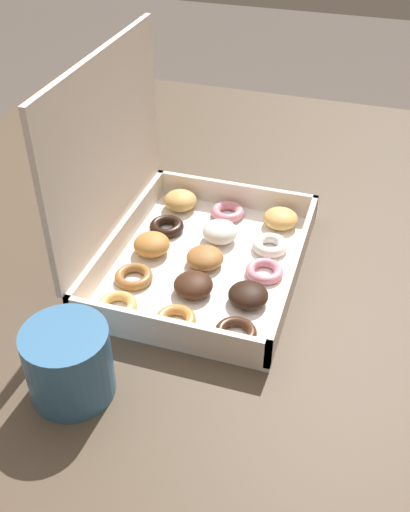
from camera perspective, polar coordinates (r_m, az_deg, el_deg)
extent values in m
plane|color=#564C44|center=(1.49, -0.88, -22.59)|extent=(8.00, 8.00, 0.00)
cube|color=#4C3D2D|center=(0.92, -1.32, 1.25)|extent=(1.14, 1.03, 0.03)
cylinder|color=#4C3D2D|center=(1.69, -10.49, 3.67)|extent=(0.06, 0.06, 0.73)
cube|color=white|center=(0.84, 0.00, -0.90)|extent=(0.33, 0.26, 0.01)
cube|color=silver|center=(0.81, 8.53, -1.31)|extent=(0.33, 0.01, 0.04)
cube|color=silver|center=(0.87, -7.94, 1.85)|extent=(0.33, 0.01, 0.04)
cube|color=silver|center=(0.72, -3.90, -7.11)|extent=(0.01, 0.26, 0.04)
cube|color=silver|center=(0.96, 2.91, 5.88)|extent=(0.01, 0.26, 0.04)
cube|color=silver|center=(0.80, -9.35, 10.26)|extent=(0.33, 0.01, 0.25)
torus|color=#381E11|center=(0.73, 2.93, -7.30)|extent=(0.05, 0.05, 0.01)
ellipsoid|color=black|center=(0.78, 4.14, -3.73)|extent=(0.05, 0.05, 0.02)
torus|color=pink|center=(0.82, 5.68, -1.45)|extent=(0.05, 0.05, 0.01)
torus|color=white|center=(0.87, 6.21, 1.02)|extent=(0.05, 0.05, 0.02)
ellipsoid|color=tan|center=(0.92, 7.22, 3.57)|extent=(0.05, 0.05, 0.03)
torus|color=#B77A38|center=(0.75, -2.82, -6.12)|extent=(0.05, 0.05, 0.01)
ellipsoid|color=#381E11|center=(0.79, -1.12, -2.76)|extent=(0.05, 0.05, 0.03)
ellipsoid|color=#9E6633|center=(0.83, 0.00, -0.15)|extent=(0.05, 0.05, 0.02)
ellipsoid|color=white|center=(0.88, 1.44, 2.32)|extent=(0.05, 0.05, 0.03)
torus|color=pink|center=(0.94, 2.18, 4.23)|extent=(0.05, 0.05, 0.01)
torus|color=tan|center=(0.77, -8.36, -4.72)|extent=(0.05, 0.05, 0.01)
torus|color=#9E6633|center=(0.82, -6.81, -1.97)|extent=(0.05, 0.05, 0.01)
ellipsoid|color=#B77A38|center=(0.86, -5.10, 1.12)|extent=(0.05, 0.05, 0.03)
torus|color=black|center=(0.91, -3.67, 2.83)|extent=(0.05, 0.05, 0.01)
ellipsoid|color=tan|center=(0.95, -2.37, 5.31)|extent=(0.05, 0.05, 0.03)
cylinder|color=teal|center=(0.67, -12.83, -9.90)|extent=(0.09, 0.09, 0.09)
cylinder|color=black|center=(0.64, -13.32, -7.48)|extent=(0.08, 0.08, 0.01)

